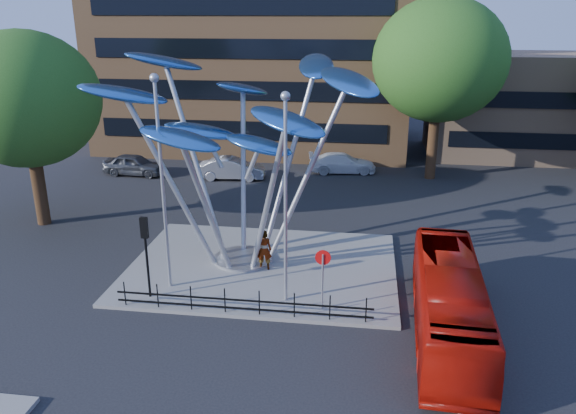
# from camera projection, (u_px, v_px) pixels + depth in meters

# --- Properties ---
(ground) EXTENTS (120.00, 120.00, 0.00)m
(ground) POSITION_uv_depth(u_px,v_px,m) (260.00, 343.00, 19.89)
(ground) COLOR black
(ground) RESTS_ON ground
(traffic_island) EXTENTS (12.00, 9.00, 0.15)m
(traffic_island) POSITION_uv_depth(u_px,v_px,m) (263.00, 267.00, 25.60)
(traffic_island) COLOR slate
(traffic_island) RESTS_ON ground
(low_building_near) EXTENTS (15.00, 8.00, 8.00)m
(low_building_near) POSITION_uv_depth(u_px,v_px,m) (527.00, 105.00, 44.51)
(low_building_near) COLOR tan
(low_building_near) RESTS_ON ground
(tree_right) EXTENTS (8.80, 8.80, 12.11)m
(tree_right) POSITION_uv_depth(u_px,v_px,m) (440.00, 60.00, 36.74)
(tree_right) COLOR black
(tree_right) RESTS_ON ground
(tree_left) EXTENTS (7.60, 7.60, 10.32)m
(tree_left) POSITION_uv_depth(u_px,v_px,m) (26.00, 100.00, 28.80)
(tree_left) COLOR black
(tree_left) RESTS_ON ground
(leaf_sculpture) EXTENTS (12.72, 9.54, 9.51)m
(leaf_sculpture) POSITION_uv_depth(u_px,v_px,m) (239.00, 115.00, 24.12)
(leaf_sculpture) COLOR #9EA0A5
(leaf_sculpture) RESTS_ON traffic_island
(street_lamp_left) EXTENTS (0.36, 0.36, 8.80)m
(street_lamp_left) POSITION_uv_depth(u_px,v_px,m) (161.00, 167.00, 21.97)
(street_lamp_left) COLOR #9EA0A5
(street_lamp_left) RESTS_ON traffic_island
(street_lamp_right) EXTENTS (0.36, 0.36, 8.30)m
(street_lamp_right) POSITION_uv_depth(u_px,v_px,m) (286.00, 182.00, 20.94)
(street_lamp_right) COLOR #9EA0A5
(street_lamp_right) RESTS_ON traffic_island
(traffic_light_island) EXTENTS (0.28, 0.18, 3.42)m
(traffic_light_island) POSITION_uv_depth(u_px,v_px,m) (145.00, 240.00, 22.01)
(traffic_light_island) COLOR black
(traffic_light_island) RESTS_ON traffic_island
(no_entry_sign_island) EXTENTS (0.60, 0.10, 2.45)m
(no_entry_sign_island) POSITION_uv_depth(u_px,v_px,m) (323.00, 269.00, 21.38)
(no_entry_sign_island) COLOR #9EA0A5
(no_entry_sign_island) RESTS_ON traffic_island
(pedestrian_railing_front) EXTENTS (10.00, 0.06, 1.00)m
(pedestrian_railing_front) POSITION_uv_depth(u_px,v_px,m) (242.00, 304.00, 21.42)
(pedestrian_railing_front) COLOR black
(pedestrian_railing_front) RESTS_ON traffic_island
(red_bus) EXTENTS (2.67, 9.52, 2.62)m
(red_bus) POSITION_uv_depth(u_px,v_px,m) (449.00, 302.00, 19.98)
(red_bus) COLOR #A51007
(red_bus) RESTS_ON ground
(pedestrian) EXTENTS (0.73, 0.52, 1.87)m
(pedestrian) POSITION_uv_depth(u_px,v_px,m) (264.00, 250.00, 24.93)
(pedestrian) COLOR gray
(pedestrian) RESTS_ON traffic_island
(parked_car_left) EXTENTS (4.51, 2.06, 1.50)m
(parked_car_left) POSITION_uv_depth(u_px,v_px,m) (134.00, 165.00, 39.95)
(parked_car_left) COLOR #43454B
(parked_car_left) RESTS_ON ground
(parked_car_mid) EXTENTS (4.69, 1.96, 1.51)m
(parked_car_mid) POSITION_uv_depth(u_px,v_px,m) (232.00, 168.00, 38.97)
(parked_car_mid) COLOR #A0A2A8
(parked_car_mid) RESTS_ON ground
(parked_car_right) EXTENTS (5.04, 2.57, 1.40)m
(parked_car_right) POSITION_uv_depth(u_px,v_px,m) (342.00, 163.00, 40.58)
(parked_car_right) COLOR silver
(parked_car_right) RESTS_ON ground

